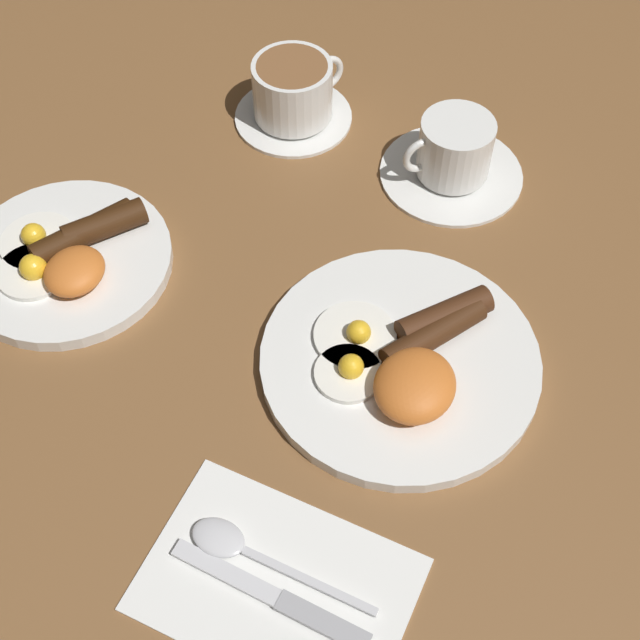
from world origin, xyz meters
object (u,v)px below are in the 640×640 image
Objects in this scene: spoon at (237,547)px; knife at (280,600)px; teacup_near at (453,156)px; teacup_far at (293,95)px; breakfast_plate_far at (68,257)px; breakfast_plate_near at (403,360)px.

knife is at bearing 155.28° from spoon.
knife is (-0.52, -0.06, -0.02)m from teacup_near.
teacup_near is at bearing -91.05° from teacup_far.
breakfast_plate_far is 1.29× the size of spoon.
breakfast_plate_near is 1.66× the size of teacup_near.
spoon reaches higher than knife.
breakfast_plate_far is at bearing -32.75° from spoon.
breakfast_plate_far is at bearing 162.25° from teacup_far.
teacup_far is 0.83× the size of spoon.
knife is 0.06m from spoon.
spoon is (-0.49, -0.01, -0.02)m from teacup_near.
teacup_near reaches higher than knife.
knife is at bearing -152.69° from teacup_far.
breakfast_plate_near is 0.27m from teacup_near.
teacup_near is at bearing -83.29° from knife.
knife is at bearing -172.84° from teacup_near.
breakfast_plate_far reaches higher than knife.
breakfast_plate_near is 1.22× the size of breakfast_plate_far.
teacup_far is at bearing -17.75° from breakfast_plate_far.
breakfast_plate_near is 0.25m from knife.
breakfast_plate_far is 1.57× the size of teacup_far.
teacup_far is at bearing 44.54° from breakfast_plate_near.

